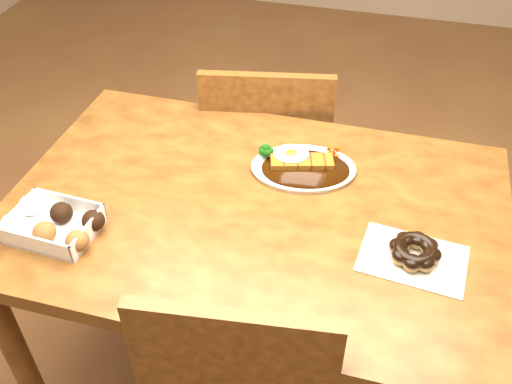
% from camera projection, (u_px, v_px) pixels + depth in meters
% --- Properties ---
extents(ground, '(6.00, 6.00, 0.00)m').
position_uv_depth(ground, '(255.00, 375.00, 1.86)').
color(ground, brown).
rests_on(ground, ground).
extents(table, '(1.20, 0.80, 0.75)m').
position_uv_depth(table, '(255.00, 234.00, 1.44)').
color(table, '#4A250E').
rests_on(table, ground).
extents(chair_far, '(0.49, 0.49, 0.87)m').
position_uv_depth(chair_far, '(267.00, 158.00, 1.97)').
color(chair_far, '#4A250E').
rests_on(chair_far, ground).
extents(katsu_curry_plate, '(0.30, 0.24, 0.05)m').
position_uv_depth(katsu_curry_plate, '(302.00, 165.00, 1.47)').
color(katsu_curry_plate, white).
rests_on(katsu_curry_plate, table).
extents(donut_box, '(0.22, 0.16, 0.05)m').
position_uv_depth(donut_box, '(53.00, 223.00, 1.29)').
color(donut_box, white).
rests_on(donut_box, table).
extents(pon_de_ring, '(0.24, 0.18, 0.04)m').
position_uv_depth(pon_de_ring, '(415.00, 252.00, 1.23)').
color(pon_de_ring, silver).
rests_on(pon_de_ring, table).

